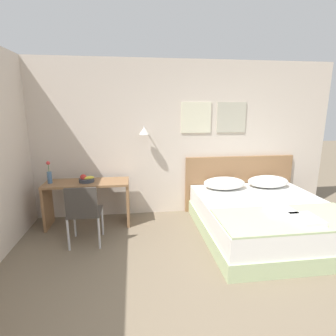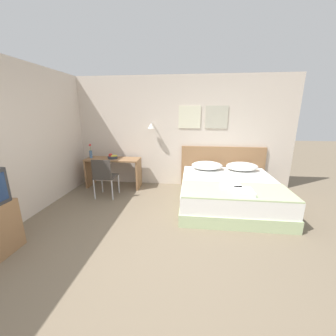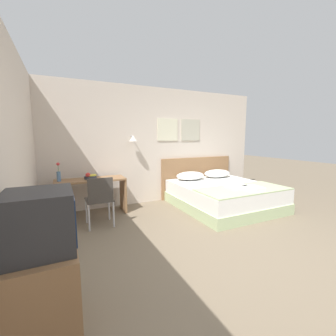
{
  "view_description": "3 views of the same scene",
  "coord_description": "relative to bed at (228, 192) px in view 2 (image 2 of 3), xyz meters",
  "views": [
    {
      "loc": [
        -0.73,
        -1.64,
        1.87
      ],
      "look_at": [
        -0.29,
        1.71,
        1.09
      ],
      "focal_mm": 28.0,
      "sensor_mm": 36.0,
      "label": 1
    },
    {
      "loc": [
        0.41,
        -2.23,
        1.82
      ],
      "look_at": [
        -0.01,
        1.43,
        0.81
      ],
      "focal_mm": 22.0,
      "sensor_mm": 36.0,
      "label": 2
    },
    {
      "loc": [
        -1.98,
        -2.03,
        1.54
      ],
      "look_at": [
        -0.17,
        1.73,
        0.95
      ],
      "focal_mm": 24.0,
      "sensor_mm": 36.0,
      "label": 3
    }
  ],
  "objects": [
    {
      "name": "ground_plane",
      "position": [
        -1.19,
        -1.76,
        -0.25
      ],
      "size": [
        24.0,
        24.0,
        0.0
      ],
      "primitive_type": "plane",
      "color": "#756651"
    },
    {
      "name": "wall_back",
      "position": [
        -1.18,
        1.11,
        1.08
      ],
      "size": [
        5.61,
        0.31,
        2.65
      ],
      "color": "beige",
      "rests_on": "ground_plane"
    },
    {
      "name": "bed",
      "position": [
        0.0,
        0.0,
        0.0
      ],
      "size": [
        1.89,
        2.04,
        0.51
      ],
      "color": "#B2C693",
      "rests_on": "ground_plane"
    },
    {
      "name": "headboard",
      "position": [
        0.0,
        1.05,
        0.25
      ],
      "size": [
        2.01,
        0.06,
        1.01
      ],
      "color": "#8E6642",
      "rests_on": "ground_plane"
    },
    {
      "name": "pillow_left",
      "position": [
        -0.4,
        0.74,
        0.36
      ],
      "size": [
        0.71,
        0.47,
        0.19
      ],
      "color": "white",
      "rests_on": "bed"
    },
    {
      "name": "pillow_right",
      "position": [
        0.4,
        0.74,
        0.36
      ],
      "size": [
        0.71,
        0.47,
        0.19
      ],
      "color": "white",
      "rests_on": "bed"
    },
    {
      "name": "throw_blanket",
      "position": [
        0.0,
        -0.59,
        0.27
      ],
      "size": [
        1.84,
        0.82,
        0.02
      ],
      "color": "#B2C693",
      "rests_on": "bed"
    },
    {
      "name": "folded_towel_near_foot",
      "position": [
        -0.06,
        -0.45,
        0.31
      ],
      "size": [
        0.32,
        0.34,
        0.06
      ],
      "color": "white",
      "rests_on": "throw_blanket"
    },
    {
      "name": "folded_towel_mid_bed",
      "position": [
        0.11,
        -0.74,
        0.31
      ],
      "size": [
        0.28,
        0.35,
        0.06
      ],
      "color": "white",
      "rests_on": "throw_blanket"
    },
    {
      "name": "desk",
      "position": [
        -2.66,
        0.72,
        0.26
      ],
      "size": [
        1.3,
        0.49,
        0.72
      ],
      "color": "#8E6642",
      "rests_on": "ground_plane"
    },
    {
      "name": "desk_chair",
      "position": [
        -2.61,
        0.02,
        0.27
      ],
      "size": [
        0.44,
        0.44,
        0.87
      ],
      "color": "#3D3833",
      "rests_on": "ground_plane"
    },
    {
      "name": "fruit_bowl",
      "position": [
        -2.67,
        0.71,
        0.51
      ],
      "size": [
        0.24,
        0.23,
        0.13
      ],
      "color": "#333842",
      "rests_on": "desk"
    },
    {
      "name": "flower_vase",
      "position": [
        -3.22,
        0.72,
        0.6
      ],
      "size": [
        0.07,
        0.07,
        0.35
      ],
      "color": "#4C7099",
      "rests_on": "desk"
    }
  ]
}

